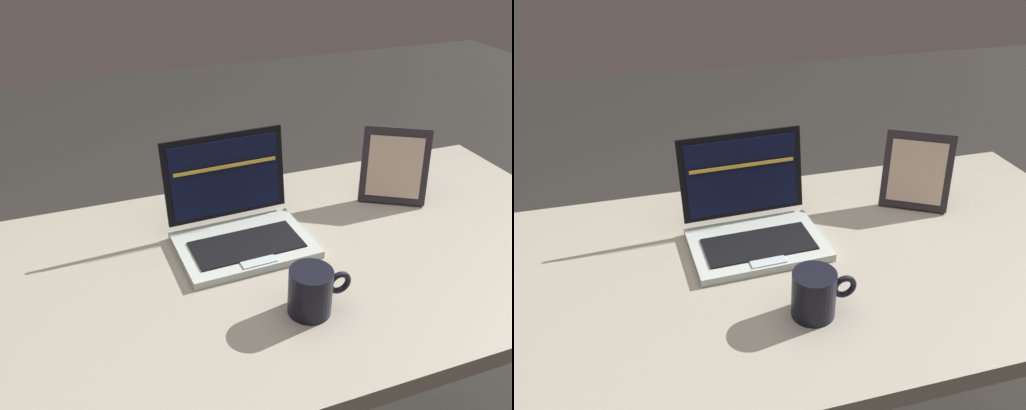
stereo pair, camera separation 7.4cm
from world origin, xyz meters
TOP-DOWN VIEW (x-y plane):
  - desk at (0.00, 0.00)m, footprint 1.51×0.68m
  - laptop_front at (0.01, 0.09)m, footprint 0.27×0.23m
  - photo_frame at (0.40, 0.14)m, footprint 0.16×0.13m
  - coffee_mug at (0.05, -0.15)m, footprint 0.11×0.07m

SIDE VIEW (x-z plane):
  - desk at x=0.00m, z-range 0.26..1.00m
  - laptop_front at x=0.01m, z-range 0.68..0.88m
  - coffee_mug at x=0.05m, z-range 0.74..0.82m
  - photo_frame at x=0.40m, z-range 0.74..0.91m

